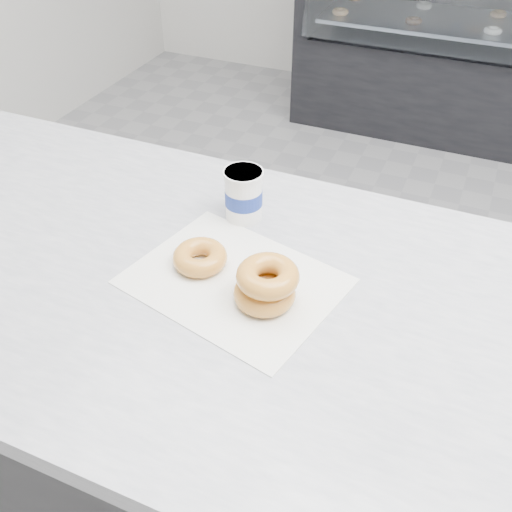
# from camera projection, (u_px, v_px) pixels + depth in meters

# --- Properties ---
(ground) EXTENTS (5.00, 5.00, 0.00)m
(ground) POSITION_uv_depth(u_px,v_px,m) (449.00, 417.00, 1.81)
(ground) COLOR gray
(ground) RESTS_ON ground
(wax_paper) EXTENTS (0.39, 0.33, 0.00)m
(wax_paper) POSITION_uv_depth(u_px,v_px,m) (234.00, 281.00, 0.97)
(wax_paper) COLOR silver
(wax_paper) RESTS_ON counter
(donut_single) EXTENTS (0.12, 0.12, 0.03)m
(donut_single) POSITION_uv_depth(u_px,v_px,m) (200.00, 257.00, 0.99)
(donut_single) COLOR gold
(donut_single) RESTS_ON wax_paper
(donut_stack) EXTENTS (0.14, 0.14, 0.07)m
(donut_stack) POSITION_uv_depth(u_px,v_px,m) (266.00, 285.00, 0.91)
(donut_stack) COLOR gold
(donut_stack) RESTS_ON wax_paper
(coffee_cup) EXTENTS (0.09, 0.09, 0.10)m
(coffee_cup) POSITION_uv_depth(u_px,v_px,m) (244.00, 194.00, 1.08)
(coffee_cup) COLOR white
(coffee_cup) RESTS_ON counter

